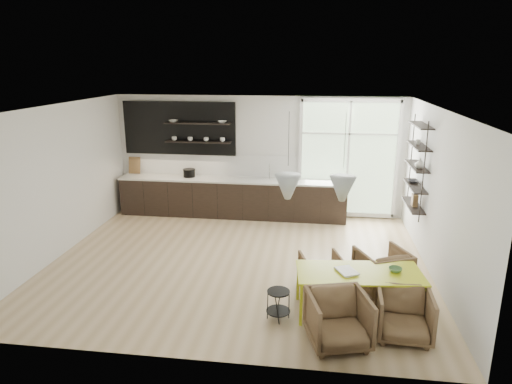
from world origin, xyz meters
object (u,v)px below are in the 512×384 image
Objects in this scene: wire_stool at (278,301)px; armchair_front_right at (404,315)px; armchair_back_left at (321,272)px; armchair_back_right at (382,269)px; dining_table at (359,275)px; armchair_front_left at (338,319)px.

armchair_front_right is at bearing -7.52° from wire_stool.
armchair_back_left is 1.01m from armchair_back_right.
dining_table is at bearing 137.95° from armchair_front_right.
armchair_front_left is at bearing 41.25° from armchair_back_right.
dining_table is at bearing 15.72° from wire_stool.
dining_table is 0.97m from armchair_back_right.
armchair_front_right is at bearing 1.83° from armchair_front_left.
dining_table is 2.57× the size of armchair_front_right.
armchair_back_right is at bearing 169.50° from armchair_back_left.
dining_table is 1.26m from wire_stool.
armchair_back_left is 1.57m from armchair_front_left.
dining_table is 4.24× the size of wire_stool.
armchair_front_right is at bearing -50.41° from dining_table.
dining_table is 0.94m from armchair_front_left.
armchair_front_left is at bearing 82.18° from armchair_back_left.
armchair_back_right is 1.73× the size of wire_stool.
armchair_back_left is 0.84× the size of armchair_back_right.
wire_stool is (-1.74, 0.23, -0.05)m from armchair_front_right.
wire_stool is at bearing 11.64° from armchair_back_right.
armchair_back_right reaches higher than armchair_back_left.
armchair_back_left is at bearing 59.44° from wire_stool.
wire_stool is (-0.84, 0.51, -0.07)m from armchair_front_left.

